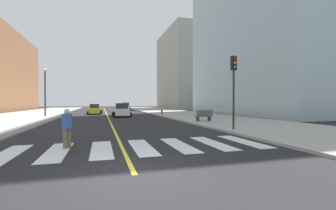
% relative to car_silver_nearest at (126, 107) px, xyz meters
% --- Properties ---
extents(ground_plane, '(220.00, 220.00, 0.00)m').
position_rel_car_silver_nearest_xyz_m(ground_plane, '(-5.15, -53.08, -0.90)').
color(ground_plane, black).
extents(sidewalk_kerb_east, '(10.00, 120.00, 0.15)m').
position_rel_car_silver_nearest_xyz_m(sidewalk_kerb_east, '(7.05, -33.08, -0.83)').
color(sidewalk_kerb_east, '#9E9B93').
rests_on(sidewalk_kerb_east, ground).
extents(crosswalk_paint, '(13.50, 4.00, 0.01)m').
position_rel_car_silver_nearest_xyz_m(crosswalk_paint, '(-5.15, -49.08, -0.90)').
color(crosswalk_paint, silver).
rests_on(crosswalk_paint, ground).
extents(lane_divider_paint, '(0.16, 80.00, 0.01)m').
position_rel_car_silver_nearest_xyz_m(lane_divider_paint, '(-5.15, -13.08, -0.90)').
color(lane_divider_paint, yellow).
rests_on(lane_divider_paint, ground).
extents(parking_garage_concrete, '(18.00, 24.00, 24.32)m').
position_rel_car_silver_nearest_xyz_m(parking_garage_concrete, '(22.40, 9.30, 11.26)').
color(parking_garage_concrete, '#9E9B93').
rests_on(parking_garage_concrete, ground).
extents(car_silver_nearest, '(2.73, 4.34, 1.93)m').
position_rel_car_silver_nearest_xyz_m(car_silver_nearest, '(0.00, 0.00, 0.00)').
color(car_silver_nearest, '#B7B7BC').
rests_on(car_silver_nearest, ground).
extents(car_white_second, '(2.71, 4.30, 1.91)m').
position_rel_car_silver_nearest_xyz_m(car_white_second, '(-3.28, -26.78, -0.01)').
color(car_white_second, silver).
rests_on(car_white_second, ground).
extents(car_yellow_third, '(2.51, 3.95, 1.75)m').
position_rel_car_silver_nearest_xyz_m(car_yellow_third, '(-7.09, -18.45, -0.09)').
color(car_yellow_third, gold).
rests_on(car_yellow_third, ground).
extents(traffic_light_near_corner, '(0.36, 0.41, 5.18)m').
position_rel_car_silver_nearest_xyz_m(traffic_light_near_corner, '(2.96, -45.34, 2.87)').
color(traffic_light_near_corner, black).
rests_on(traffic_light_near_corner, sidewalk_kerb_east).
extents(park_bench, '(1.85, 0.73, 1.12)m').
position_rel_car_silver_nearest_xyz_m(park_bench, '(3.98, -38.31, -0.21)').
color(park_bench, '#47474C').
rests_on(park_bench, sidewalk_kerb_east).
extents(pedestrian_crossing, '(0.44, 0.44, 1.79)m').
position_rel_car_silver_nearest_xyz_m(pedestrian_crossing, '(-7.55, -48.41, 0.08)').
color(pedestrian_crossing, brown).
rests_on(pedestrian_crossing, ground).
extents(fire_hydrant, '(0.26, 0.26, 0.89)m').
position_rel_car_silver_nearest_xyz_m(fire_hydrant, '(3.08, -24.96, -0.32)').
color(fire_hydrant, red).
rests_on(fire_hydrant, sidewalk_kerb_east).
extents(street_lamp, '(0.44, 0.44, 6.53)m').
position_rel_car_silver_nearest_xyz_m(street_lamp, '(-13.38, -24.91, 3.16)').
color(street_lamp, '#38383D').
rests_on(street_lamp, sidewalk_kerb_west).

